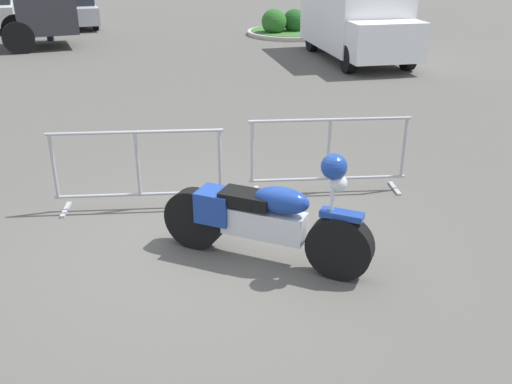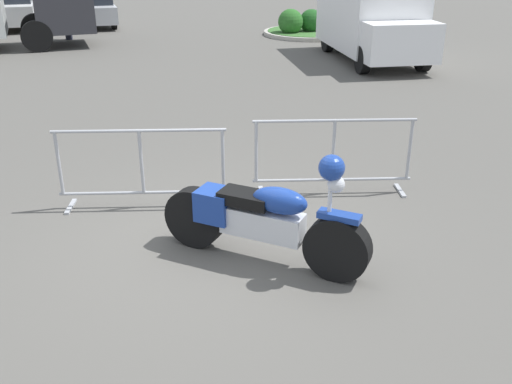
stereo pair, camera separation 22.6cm
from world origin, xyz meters
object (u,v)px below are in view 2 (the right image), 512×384
Objects in this scene: delivery_van at (371,16)px; parked_car_silver at (93,9)px; motorcycle at (262,218)px; pedestrian at (66,12)px; crowd_barrier_near at (142,168)px; parked_car_white at (11,8)px; crowd_barrier_far at (333,156)px.

parked_car_silver is at bearing -135.18° from delivery_van.
motorcycle is at bearing -25.25° from delivery_van.
pedestrian is (-9.18, 5.31, -0.32)m from delivery_van.
parked_car_silver is at bearing 134.81° from motorcycle.
motorcycle is at bearing -178.43° from parked_car_silver.
parked_car_white is (-5.28, 18.01, 0.21)m from crowd_barrier_near.
crowd_barrier_far is at bearing 156.29° from pedestrian.
parked_car_silver is (-4.67, 17.94, 0.13)m from crowd_barrier_far.
delivery_van is at bearing -143.79° from parked_car_silver.
motorcycle is 0.50× the size of parked_car_silver.
crowd_barrier_near is 11.27m from delivery_van.
crowd_barrier_far is 0.44× the size of delivery_van.
parked_car_white is 1.12× the size of parked_car_silver.
delivery_van is (6.48, 9.19, 0.69)m from crowd_barrier_near.
pedestrian is at bearing 138.86° from motorcycle.
crowd_barrier_near is at bearing 178.45° from parked_car_silver.
motorcycle reaches higher than parked_car_silver.
pedestrian is at bearing -119.70° from delivery_van.
delivery_van reaches higher than crowd_barrier_near.
crowd_barrier_far is 1.29× the size of pedestrian.
pedestrian is (-3.98, 16.14, 0.40)m from motorcycle.
parked_car_white is at bearing -7.30° from pedestrian.
pedestrian reaches higher than crowd_barrier_far.
parked_car_white reaches higher than crowd_barrier_near.
parked_car_white is 3.18m from parked_car_silver.
motorcycle is 19.87m from parked_car_silver.
motorcycle is 2.08m from crowd_barrier_far.
crowd_barrier_far is at bearing -173.65° from parked_car_silver.
pedestrian is (2.58, -3.50, 0.15)m from parked_car_white.
parked_car_white reaches higher than motorcycle.
delivery_van reaches higher than parked_car_white.
motorcycle reaches higher than crowd_barrier_far.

